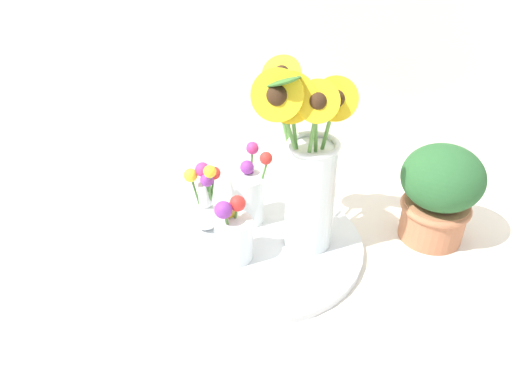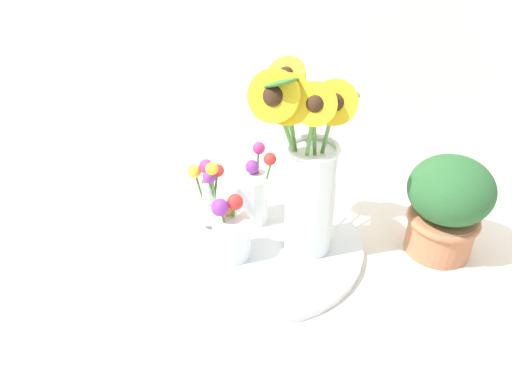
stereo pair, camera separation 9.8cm
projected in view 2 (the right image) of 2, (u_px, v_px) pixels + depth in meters
name	position (u px, v px, depth m)	size (l,w,h in m)	color
ground_plane	(248.00, 267.00, 1.01)	(6.00, 6.00, 0.00)	silver
serving_tray	(256.00, 244.00, 1.06)	(0.45, 0.45, 0.02)	silver
mason_jar_sunflowers	(307.00, 172.00, 0.94)	(0.20, 0.21, 0.40)	silver
vase_small_center	(231.00, 232.00, 0.99)	(0.08, 0.08, 0.14)	white
vase_bulb_right	(209.00, 198.00, 1.06)	(0.07, 0.07, 0.17)	white
vase_small_back	(252.00, 194.00, 1.08)	(0.09, 0.09, 0.18)	white
potted_plant	(447.00, 204.00, 0.99)	(0.17, 0.17, 0.22)	#B7704C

